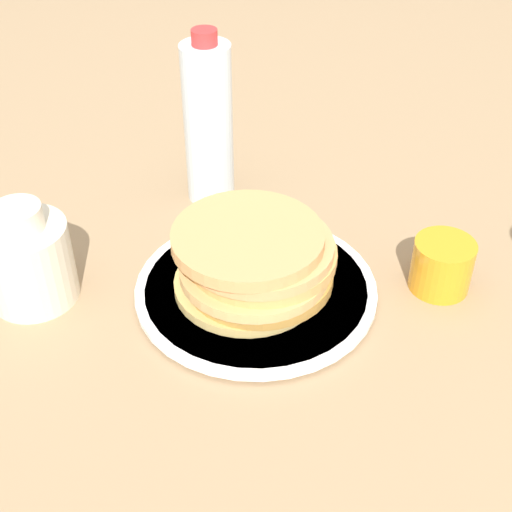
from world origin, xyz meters
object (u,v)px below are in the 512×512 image
(plate, at_px, (256,289))
(water_bottle_near, at_px, (208,123))
(cream_jug, at_px, (28,259))
(pancake_stack, at_px, (255,260))
(juice_glass, at_px, (442,265))

(plate, bearing_deg, water_bottle_near, -132.65)
(cream_jug, bearing_deg, pancake_stack, 120.76)
(cream_jug, xyz_separation_m, water_bottle_near, (-0.27, 0.05, 0.05))
(juice_glass, distance_m, water_bottle_near, 0.33)
(pancake_stack, relative_size, water_bottle_near, 0.77)
(juice_glass, bearing_deg, pancake_stack, -54.65)
(plate, height_order, water_bottle_near, water_bottle_near)
(pancake_stack, distance_m, water_bottle_near, 0.22)
(plate, xyz_separation_m, juice_glass, (-0.12, 0.17, 0.02))
(plate, relative_size, pancake_stack, 1.54)
(plate, relative_size, juice_glass, 3.95)
(pancake_stack, xyz_separation_m, water_bottle_near, (-0.14, -0.15, 0.06))
(water_bottle_near, bearing_deg, plate, 47.35)
(juice_glass, bearing_deg, cream_jug, -57.12)
(plate, xyz_separation_m, pancake_stack, (0.00, -0.00, 0.04))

